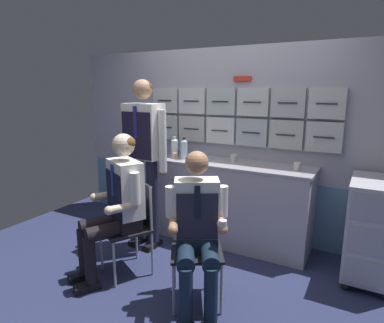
{
  "coord_description": "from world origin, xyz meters",
  "views": [
    {
      "loc": [
        1.46,
        -2.16,
        1.69
      ],
      "look_at": [
        0.14,
        0.24,
        1.09
      ],
      "focal_mm": 30.81,
      "sensor_mm": 36.0,
      "label": 1
    }
  ],
  "objects_px": {
    "folding_chair_left": "(135,218)",
    "paper_cup_blue": "(234,158)",
    "service_trolley": "(372,228)",
    "folding_chair_right": "(196,236)",
    "crew_member_left": "(117,199)",
    "water_bottle_blue_cap": "(175,148)",
    "crew_member_right": "(197,226)",
    "crew_member_standing": "(144,148)"
  },
  "relations": [
    {
      "from": "crew_member_left",
      "to": "paper_cup_blue",
      "type": "distance_m",
      "value": 1.38
    },
    {
      "from": "crew_member_right",
      "to": "crew_member_standing",
      "type": "relative_size",
      "value": 0.69
    },
    {
      "from": "folding_chair_right",
      "to": "crew_member_right",
      "type": "relative_size",
      "value": 0.68
    },
    {
      "from": "folding_chair_left",
      "to": "folding_chair_right",
      "type": "distance_m",
      "value": 0.69
    },
    {
      "from": "folding_chair_left",
      "to": "paper_cup_blue",
      "type": "height_order",
      "value": "paper_cup_blue"
    },
    {
      "from": "crew_member_right",
      "to": "paper_cup_blue",
      "type": "distance_m",
      "value": 1.32
    },
    {
      "from": "folding_chair_left",
      "to": "paper_cup_blue",
      "type": "distance_m",
      "value": 1.28
    },
    {
      "from": "paper_cup_blue",
      "to": "water_bottle_blue_cap",
      "type": "bearing_deg",
      "value": -170.19
    },
    {
      "from": "crew_member_left",
      "to": "paper_cup_blue",
      "type": "xyz_separation_m",
      "value": [
        0.62,
        1.21,
        0.22
      ]
    },
    {
      "from": "water_bottle_blue_cap",
      "to": "crew_member_left",
      "type": "bearing_deg",
      "value": -86.27
    },
    {
      "from": "folding_chair_left",
      "to": "crew_member_left",
      "type": "height_order",
      "value": "crew_member_left"
    },
    {
      "from": "folding_chair_right",
      "to": "paper_cup_blue",
      "type": "relative_size",
      "value": 11.22
    },
    {
      "from": "crew_member_right",
      "to": "paper_cup_blue",
      "type": "height_order",
      "value": "crew_member_right"
    },
    {
      "from": "service_trolley",
      "to": "crew_member_left",
      "type": "xyz_separation_m",
      "value": [
        -2.01,
        -1.01,
        0.23
      ]
    },
    {
      "from": "crew_member_right",
      "to": "water_bottle_blue_cap",
      "type": "height_order",
      "value": "crew_member_right"
    },
    {
      "from": "service_trolley",
      "to": "folding_chair_left",
      "type": "xyz_separation_m",
      "value": [
        -1.94,
        -0.87,
        0.03
      ]
    },
    {
      "from": "crew_member_right",
      "to": "crew_member_standing",
      "type": "xyz_separation_m",
      "value": [
        -0.98,
        0.67,
        0.41
      ]
    },
    {
      "from": "service_trolley",
      "to": "crew_member_standing",
      "type": "relative_size",
      "value": 0.52
    },
    {
      "from": "service_trolley",
      "to": "crew_member_right",
      "type": "bearing_deg",
      "value": -137.31
    },
    {
      "from": "folding_chair_left",
      "to": "crew_member_right",
      "type": "xyz_separation_m",
      "value": [
        0.77,
        -0.21,
        0.16
      ]
    },
    {
      "from": "service_trolley",
      "to": "crew_member_standing",
      "type": "xyz_separation_m",
      "value": [
        -2.15,
        -0.41,
        0.59
      ]
    },
    {
      "from": "service_trolley",
      "to": "crew_member_right",
      "type": "relative_size",
      "value": 0.75
    },
    {
      "from": "crew_member_left",
      "to": "paper_cup_blue",
      "type": "bearing_deg",
      "value": 62.89
    },
    {
      "from": "folding_chair_left",
      "to": "folding_chair_right",
      "type": "relative_size",
      "value": 1.0
    },
    {
      "from": "crew_member_right",
      "to": "paper_cup_blue",
      "type": "xyz_separation_m",
      "value": [
        -0.22,
        1.28,
        0.27
      ]
    },
    {
      "from": "service_trolley",
      "to": "crew_member_standing",
      "type": "height_order",
      "value": "crew_member_standing"
    },
    {
      "from": "folding_chair_right",
      "to": "crew_member_right",
      "type": "xyz_separation_m",
      "value": [
        0.08,
        -0.14,
        0.16
      ]
    },
    {
      "from": "service_trolley",
      "to": "crew_member_left",
      "type": "relative_size",
      "value": 0.71
    },
    {
      "from": "folding_chair_right",
      "to": "crew_member_right",
      "type": "height_order",
      "value": "crew_member_right"
    },
    {
      "from": "crew_member_left",
      "to": "crew_member_right",
      "type": "xyz_separation_m",
      "value": [
        0.84,
        -0.07,
        -0.05
      ]
    },
    {
      "from": "water_bottle_blue_cap",
      "to": "paper_cup_blue",
      "type": "distance_m",
      "value": 0.7
    },
    {
      "from": "folding_chair_left",
      "to": "water_bottle_blue_cap",
      "type": "height_order",
      "value": "water_bottle_blue_cap"
    },
    {
      "from": "folding_chair_left",
      "to": "paper_cup_blue",
      "type": "bearing_deg",
      "value": 63.04
    },
    {
      "from": "service_trolley",
      "to": "folding_chair_right",
      "type": "xyz_separation_m",
      "value": [
        -1.25,
        -0.94,
        0.03
      ]
    },
    {
      "from": "crew_member_standing",
      "to": "water_bottle_blue_cap",
      "type": "relative_size",
      "value": 7.46
    },
    {
      "from": "crew_member_right",
      "to": "folding_chair_right",
      "type": "bearing_deg",
      "value": 120.53
    },
    {
      "from": "crew_member_standing",
      "to": "paper_cup_blue",
      "type": "height_order",
      "value": "crew_member_standing"
    },
    {
      "from": "crew_member_left",
      "to": "paper_cup_blue",
      "type": "relative_size",
      "value": 17.4
    },
    {
      "from": "folding_chair_left",
      "to": "crew_member_left",
      "type": "distance_m",
      "value": 0.26
    },
    {
      "from": "crew_member_left",
      "to": "water_bottle_blue_cap",
      "type": "relative_size",
      "value": 5.48
    },
    {
      "from": "folding_chair_right",
      "to": "water_bottle_blue_cap",
      "type": "distance_m",
      "value": 1.4
    },
    {
      "from": "folding_chair_right",
      "to": "water_bottle_blue_cap",
      "type": "relative_size",
      "value": 3.54
    }
  ]
}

